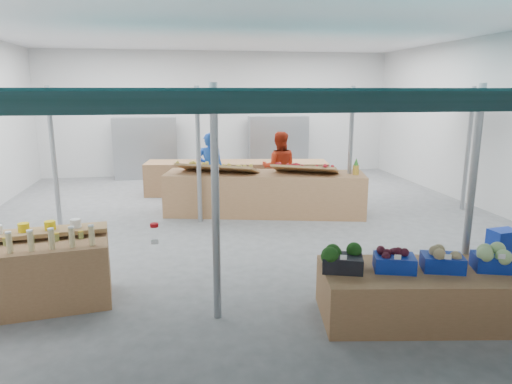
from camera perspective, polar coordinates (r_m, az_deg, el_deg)
floor at (r=10.03m, az=-1.09°, el=-4.22°), size 13.00×13.00×0.00m
hall at (r=11.02m, az=-2.29°, el=11.27°), size 13.00×13.00×13.00m
pole_grid at (r=8.11m, az=5.99°, el=4.80°), size 10.00×4.60×3.00m
awnings at (r=8.04m, az=6.15°, el=11.65°), size 9.50×7.08×0.30m
back_shelving_left at (r=15.64m, az=-13.61°, el=5.29°), size 2.00×0.50×2.00m
back_shelving_right at (r=15.98m, az=2.78°, el=5.78°), size 2.00×0.50×2.00m
bottle_shelf at (r=7.00m, az=-26.18°, el=-9.01°), size 2.12×1.43×1.17m
veg_counter at (r=6.57m, az=23.50°, el=-11.60°), size 3.54×1.65×0.66m
fruit_counter at (r=10.84m, az=1.06°, el=-0.19°), size 4.79×2.14×1.00m
far_counter at (r=13.02m, az=-2.42°, el=1.80°), size 5.20×1.76×0.92m
crate_stack at (r=9.02m, az=28.46°, el=-5.88°), size 0.50×0.38×0.56m
vendor_left at (r=11.68m, az=-5.75°, el=2.84°), size 0.76×0.59×1.87m
vendor_right at (r=11.94m, az=2.92°, el=3.10°), size 1.04×0.89×1.87m
crate_broccoli at (r=5.93m, az=10.76°, el=-8.20°), size 0.58×0.49×0.35m
crate_beets at (r=6.11m, az=16.91°, el=-8.18°), size 0.58×0.49×0.29m
crate_celeriac at (r=6.32m, az=22.30°, el=-7.79°), size 0.58×0.49×0.31m
crate_cabbage at (r=6.60m, az=27.65°, el=-7.32°), size 0.58×0.49×0.35m
sparrow at (r=5.77m, az=9.54°, el=-7.83°), size 0.12×0.09×0.11m
pole_ribbon at (r=6.41m, az=-12.60°, el=-4.26°), size 0.12×0.12×0.28m
apple_heap_yellow at (r=10.71m, az=-4.91°, el=3.23°), size 2.01×1.47×0.27m
apple_heap_red at (r=10.61m, az=6.15°, el=3.11°), size 1.65×1.29×0.27m
pineapple at (r=10.73m, az=12.40°, el=3.08°), size 0.14×0.14×0.39m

